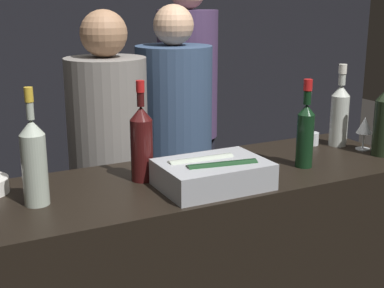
% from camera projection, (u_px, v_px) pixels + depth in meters
% --- Properties ---
extents(wall_back_chalkboard, '(6.40, 0.06, 2.80)m').
position_uv_depth(wall_back_chalkboard, '(49.00, 40.00, 4.03)').
color(wall_back_chalkboard, black).
rests_on(wall_back_chalkboard, ground_plane).
extents(ice_bin_with_bottles, '(0.38, 0.27, 0.11)m').
position_uv_depth(ice_bin_with_bottles, '(212.00, 173.00, 1.91)').
color(ice_bin_with_bottles, '#9EA0A5').
rests_on(ice_bin_with_bottles, bar_counter).
extents(wine_glass, '(0.07, 0.07, 0.15)m').
position_uv_depth(wine_glass, '(365.00, 126.00, 2.37)').
color(wine_glass, silver).
rests_on(wine_glass, bar_counter).
extents(candle_votive, '(0.06, 0.06, 0.06)m').
position_uv_depth(candle_votive, '(312.00, 139.00, 2.47)').
color(candle_votive, silver).
rests_on(candle_votive, bar_counter).
extents(red_wine_bottle_tall, '(0.08, 0.08, 0.37)m').
position_uv_depth(red_wine_bottle_tall, '(142.00, 141.00, 1.96)').
color(red_wine_bottle_tall, '#380F0F').
rests_on(red_wine_bottle_tall, bar_counter).
extents(red_wine_bottle_burgundy, '(0.07, 0.07, 0.35)m').
position_uv_depth(red_wine_bottle_burgundy, '(305.00, 131.00, 2.12)').
color(red_wine_bottle_burgundy, black).
rests_on(red_wine_bottle_burgundy, bar_counter).
extents(rose_wine_bottle, '(0.08, 0.08, 0.39)m').
position_uv_depth(rose_wine_bottle, '(34.00, 160.00, 1.72)').
color(rose_wine_bottle, '#9EA899').
rests_on(rose_wine_bottle, bar_counter).
extents(champagne_bottle, '(0.09, 0.09, 0.39)m').
position_uv_depth(champagne_bottle, '(384.00, 120.00, 2.27)').
color(champagne_bottle, black).
rests_on(champagne_bottle, bar_counter).
extents(white_wine_bottle, '(0.08, 0.08, 0.37)m').
position_uv_depth(white_wine_bottle, '(340.00, 113.00, 2.43)').
color(white_wine_bottle, '#B2B7AD').
rests_on(white_wine_bottle, bar_counter).
extents(person_in_hoodie, '(0.40, 0.40, 1.68)m').
position_uv_depth(person_in_hoodie, '(175.00, 147.00, 2.91)').
color(person_in_hoodie, black).
rests_on(person_in_hoodie, ground_plane).
extents(person_blond_tee, '(0.37, 0.37, 1.66)m').
position_uv_depth(person_blond_tee, '(110.00, 171.00, 2.52)').
color(person_blond_tee, black).
rests_on(person_blond_tee, ground_plane).
extents(person_grey_polo, '(0.37, 0.37, 1.85)m').
position_uv_depth(person_grey_polo, '(188.00, 109.00, 3.36)').
color(person_grey_polo, black).
rests_on(person_grey_polo, ground_plane).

